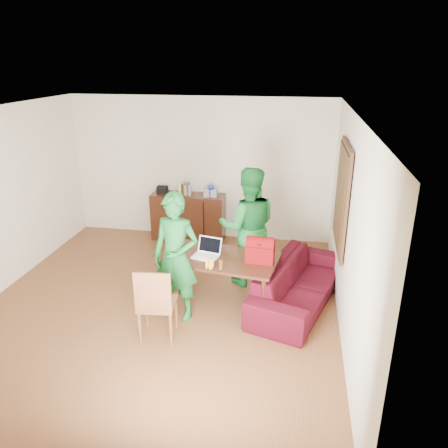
% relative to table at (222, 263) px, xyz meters
% --- Properties ---
extents(room, '(5.20, 5.70, 2.90)m').
position_rel_table_xyz_m(room, '(-0.85, -0.11, 0.67)').
color(room, '#442611').
rests_on(room, ground).
extents(table, '(1.66, 1.09, 0.73)m').
position_rel_table_xyz_m(table, '(0.00, 0.00, 0.00)').
color(table, black).
rests_on(table, ground).
extents(chair, '(0.49, 0.47, 0.99)m').
position_rel_table_xyz_m(chair, '(-0.65, -0.94, -0.35)').
color(chair, brown).
rests_on(chair, ground).
extents(person_near, '(0.71, 0.53, 1.76)m').
position_rel_table_xyz_m(person_near, '(-0.53, -0.43, 0.24)').
color(person_near, '#135922').
rests_on(person_near, ground).
extents(person_far, '(1.02, 0.87, 1.86)m').
position_rel_table_xyz_m(person_far, '(0.29, 0.70, 0.29)').
color(person_far, '#166526').
rests_on(person_far, ground).
extents(laptop, '(0.39, 0.31, 0.25)m').
position_rel_table_xyz_m(laptop, '(-0.22, -0.04, 0.13)').
color(laptop, white).
rests_on(laptop, table).
extents(bananas, '(0.18, 0.14, 0.06)m').
position_rel_table_xyz_m(bananas, '(-0.09, -0.39, 0.12)').
color(bananas, gold).
rests_on(bananas, table).
extents(bottle, '(0.07, 0.07, 0.16)m').
position_rel_table_xyz_m(bottle, '(0.06, -0.37, 0.17)').
color(bottle, '#553213').
rests_on(bottle, table).
extents(red_bag, '(0.40, 0.25, 0.28)m').
position_rel_table_xyz_m(red_bag, '(0.54, -0.05, 0.23)').
color(red_bag, '#67060A').
rests_on(red_bag, table).
extents(sofa, '(1.44, 2.27, 0.62)m').
position_rel_table_xyz_m(sofa, '(1.09, 0.20, -0.33)').
color(sofa, '#34060D').
rests_on(sofa, ground).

